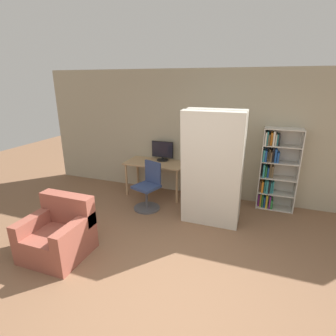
{
  "coord_description": "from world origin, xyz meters",
  "views": [
    {
      "loc": [
        0.96,
        -2.17,
        2.45
      ],
      "look_at": [
        -0.47,
        1.79,
        1.05
      ],
      "focal_mm": 28.0,
      "sensor_mm": 36.0,
      "label": 1
    }
  ],
  "objects_px": {
    "office_chair": "(148,190)",
    "armchair": "(59,234)",
    "monitor": "(162,151)",
    "mattress_far": "(215,166)",
    "bookshelf": "(274,170)",
    "mattress_near": "(211,172)"
  },
  "relations": [
    {
      "from": "office_chair",
      "to": "armchair",
      "type": "distance_m",
      "value": 1.91
    },
    {
      "from": "monitor",
      "to": "bookshelf",
      "type": "bearing_deg",
      "value": 0.05
    },
    {
      "from": "monitor",
      "to": "office_chair",
      "type": "distance_m",
      "value": 1.06
    },
    {
      "from": "mattress_near",
      "to": "bookshelf",
      "type": "bearing_deg",
      "value": 48.84
    },
    {
      "from": "monitor",
      "to": "armchair",
      "type": "bearing_deg",
      "value": -102.64
    },
    {
      "from": "monitor",
      "to": "bookshelf",
      "type": "height_order",
      "value": "bookshelf"
    },
    {
      "from": "armchair",
      "to": "mattress_near",
      "type": "bearing_deg",
      "value": 38.23
    },
    {
      "from": "monitor",
      "to": "bookshelf",
      "type": "xyz_separation_m",
      "value": [
        2.34,
        0.0,
        -0.18
      ]
    },
    {
      "from": "office_chair",
      "to": "mattress_near",
      "type": "bearing_deg",
      "value": -12.48
    },
    {
      "from": "monitor",
      "to": "mattress_far",
      "type": "relative_size",
      "value": 0.25
    },
    {
      "from": "armchair",
      "to": "mattress_far",
      "type": "bearing_deg",
      "value": 43.71
    },
    {
      "from": "monitor",
      "to": "mattress_near",
      "type": "bearing_deg",
      "value": -41.59
    },
    {
      "from": "monitor",
      "to": "office_chair",
      "type": "bearing_deg",
      "value": -87.76
    },
    {
      "from": "mattress_far",
      "to": "armchair",
      "type": "height_order",
      "value": "mattress_far"
    },
    {
      "from": "monitor",
      "to": "bookshelf",
      "type": "distance_m",
      "value": 2.35
    },
    {
      "from": "bookshelf",
      "to": "mattress_far",
      "type": "xyz_separation_m",
      "value": [
        -1.02,
        -0.85,
        0.22
      ]
    },
    {
      "from": "office_chair",
      "to": "armchair",
      "type": "bearing_deg",
      "value": -109.5
    },
    {
      "from": "bookshelf",
      "to": "armchair",
      "type": "relative_size",
      "value": 1.91
    },
    {
      "from": "bookshelf",
      "to": "armchair",
      "type": "height_order",
      "value": "bookshelf"
    },
    {
      "from": "bookshelf",
      "to": "mattress_near",
      "type": "xyz_separation_m",
      "value": [
        -1.02,
        -1.17,
        0.22
      ]
    },
    {
      "from": "office_chair",
      "to": "mattress_far",
      "type": "relative_size",
      "value": 0.47
    },
    {
      "from": "monitor",
      "to": "office_chair",
      "type": "xyz_separation_m",
      "value": [
        0.03,
        -0.89,
        -0.58
      ]
    }
  ]
}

